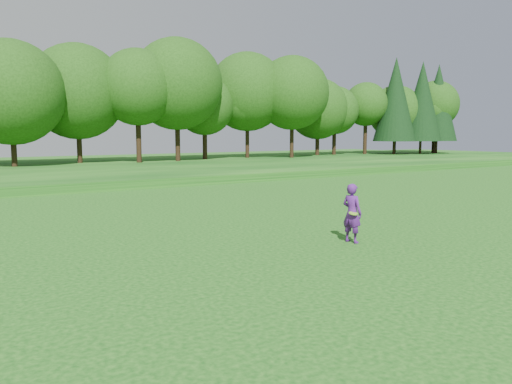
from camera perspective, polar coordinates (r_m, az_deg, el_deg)
ground at (r=15.12m, az=9.31°, el=-6.64°), size 140.00×140.00×0.00m
berm at (r=45.94m, az=-21.06°, el=2.31°), size 130.00×30.00×0.60m
walking_path at (r=32.51m, az=-15.53°, el=0.38°), size 130.00×1.60×0.04m
treeline at (r=49.96m, az=-22.49°, el=11.53°), size 104.00×7.00×15.00m
woman at (r=16.16m, az=10.91°, el=-2.38°), size 0.56×0.76×1.90m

